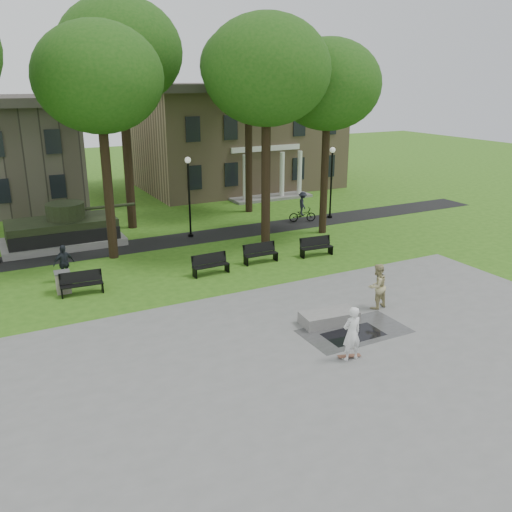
{
  "coord_description": "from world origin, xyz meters",
  "views": [
    {
      "loc": [
        -10.35,
        -16.96,
        8.94
      ],
      "look_at": [
        0.27,
        3.45,
        1.4
      ],
      "focal_mm": 38.0,
      "sensor_mm": 36.0,
      "label": 1
    }
  ],
  "objects": [
    {
      "name": "tree_4",
      "position": [
        -2.0,
        16.0,
        10.39
      ],
      "size": [
        7.2,
        7.2,
        13.5
      ],
      "color": "black",
      "rests_on": "ground"
    },
    {
      "name": "tree_1",
      "position": [
        -4.5,
        10.5,
        8.95
      ],
      "size": [
        6.2,
        6.2,
        11.63
      ],
      "color": "black",
      "rests_on": "ground"
    },
    {
      "name": "friend_watching",
      "position": [
        3.42,
        -1.11,
        0.96
      ],
      "size": [
        1.02,
        0.85,
        1.89
      ],
      "primitive_type": "imported",
      "rotation": [
        0.0,
        0.0,
        3.3
      ],
      "color": "tan",
      "rests_on": "plaza"
    },
    {
      "name": "puddle",
      "position": [
        1.12,
        -2.68,
        0.02
      ],
      "size": [
        2.2,
        1.2,
        0.0
      ],
      "primitive_type": "cube",
      "color": "black",
      "rests_on": "plaza"
    },
    {
      "name": "tree_2",
      "position": [
        3.5,
        8.5,
        9.32
      ],
      "size": [
        6.6,
        6.6,
        12.16
      ],
      "color": "black",
      "rests_on": "ground"
    },
    {
      "name": "concrete_block",
      "position": [
        0.89,
        -1.43,
        0.24
      ],
      "size": [
        2.29,
        1.22,
        0.45
      ],
      "primitive_type": "cube",
      "rotation": [
        0.0,
        0.0,
        -0.1
      ],
      "color": "gray",
      "rests_on": "plaza"
    },
    {
      "name": "pedestrian_walker",
      "position": [
        -7.33,
        7.97,
        0.88
      ],
      "size": [
        1.11,
        0.77,
        1.75
      ],
      "primitive_type": "imported",
      "rotation": [
        0.0,
        0.0,
        0.37
      ],
      "color": "#20252B",
      "rests_on": "ground"
    },
    {
      "name": "park_bench_2",
      "position": [
        1.96,
        6.23,
        0.52
      ],
      "size": [
        1.8,
        0.54,
        1.0
      ],
      "rotation": [
        0.0,
        0.0,
        -0.01
      ],
      "color": "black",
      "rests_on": "ground"
    },
    {
      "name": "park_bench_3",
      "position": [
        5.12,
        5.89,
        0.52
      ],
      "size": [
        1.83,
        0.66,
        1.0
      ],
      "rotation": [
        0.0,
        0.0,
        -0.08
      ],
      "color": "black",
      "rests_on": "ground"
    },
    {
      "name": "footpath",
      "position": [
        0.0,
        12.0,
        0.01
      ],
      "size": [
        44.0,
        2.6,
        0.01
      ],
      "primitive_type": "cube",
      "color": "black",
      "rests_on": "ground"
    },
    {
      "name": "cyclist",
      "position": [
        8.32,
        12.32,
        0.81
      ],
      "size": [
        1.86,
        1.16,
        1.98
      ],
      "rotation": [
        0.0,
        0.0,
        1.23
      ],
      "color": "black",
      "rests_on": "ground"
    },
    {
      "name": "ground",
      "position": [
        0.0,
        0.0,
        0.0
      ],
      "size": [
        120.0,
        120.0,
        0.0
      ],
      "primitive_type": "plane",
      "color": "#306016",
      "rests_on": "ground"
    },
    {
      "name": "park_bench_1",
      "position": [
        -0.98,
        5.79,
        0.52
      ],
      "size": [
        1.81,
        0.59,
        1.0
      ],
      "rotation": [
        0.0,
        0.0,
        0.04
      ],
      "color": "black",
      "rests_on": "ground"
    },
    {
      "name": "skateboarder",
      "position": [
        -0.11,
        -4.12,
        0.97
      ],
      "size": [
        0.7,
        0.46,
        1.9
      ],
      "primitive_type": "imported",
      "rotation": [
        0.0,
        0.0,
        3.14
      ],
      "color": "white",
      "rests_on": "plaza"
    },
    {
      "name": "tank_monument",
      "position": [
        -6.46,
        14.0,
        0.86
      ],
      "size": [
        7.45,
        3.4,
        2.4
      ],
      "color": "gray",
      "rests_on": "ground"
    },
    {
      "name": "plaza",
      "position": [
        0.0,
        -5.0,
        0.01
      ],
      "size": [
        22.0,
        16.0,
        0.02
      ],
      "primitive_type": "cube",
      "color": "gray",
      "rests_on": "ground"
    },
    {
      "name": "tree_3",
      "position": [
        8.0,
        9.5,
        8.6
      ],
      "size": [
        6.0,
        6.0,
        11.19
      ],
      "color": "black",
      "rests_on": "ground"
    },
    {
      "name": "lamp_mid",
      "position": [
        0.5,
        12.3,
        2.79
      ],
      "size": [
        0.36,
        0.36,
        4.73
      ],
      "color": "black",
      "rests_on": "ground"
    },
    {
      "name": "park_bench_0",
      "position": [
        -6.94,
        6.05,
        0.52
      ],
      "size": [
        1.83,
        0.65,
        1.0
      ],
      "rotation": [
        0.0,
        0.0,
        -0.07
      ],
      "color": "black",
      "rests_on": "ground"
    },
    {
      "name": "lamp_right",
      "position": [
        10.5,
        12.3,
        2.79
      ],
      "size": [
        0.36,
        0.36,
        4.73
      ],
      "color": "black",
      "rests_on": "ground"
    },
    {
      "name": "trash_bin",
      "position": [
        -7.62,
        6.6,
        0.49
      ],
      "size": [
        0.7,
        0.7,
        0.96
      ],
      "rotation": [
        0.0,
        0.0,
        -0.06
      ],
      "color": "#A39486",
      "rests_on": "ground"
    },
    {
      "name": "building_right",
      "position": [
        10.0,
        26.0,
        4.34
      ],
      "size": [
        17.0,
        12.0,
        8.6
      ],
      "color": "#9E8460",
      "rests_on": "ground"
    },
    {
      "name": "tree_5",
      "position": [
        6.5,
        16.5,
        9.67
      ],
      "size": [
        6.4,
        6.4,
        12.44
      ],
      "color": "black",
      "rests_on": "ground"
    },
    {
      "name": "skateboard",
      "position": [
        -0.06,
        -4.0,
        0.06
      ],
      "size": [
        0.8,
        0.42,
        0.07
      ],
      "primitive_type": "cube",
      "rotation": [
        0.0,
        0.0,
        -0.3
      ],
      "color": "brown",
      "rests_on": "plaza"
    }
  ]
}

